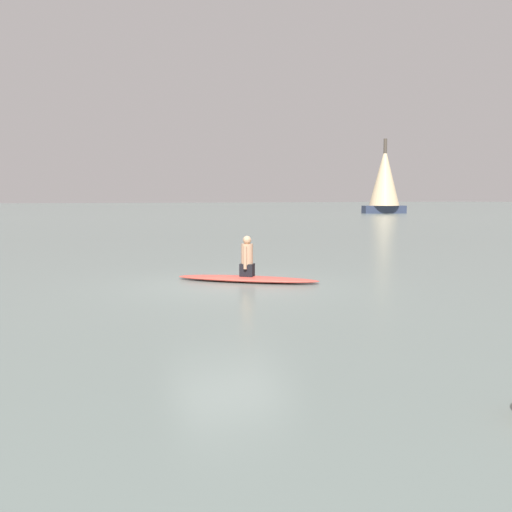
# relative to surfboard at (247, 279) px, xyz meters

# --- Properties ---
(ground_plane) EXTENTS (400.00, 400.00, 0.00)m
(ground_plane) POSITION_rel_surfboard_xyz_m (-0.51, 0.62, -0.06)
(ground_plane) COLOR slate
(surfboard) EXTENTS (2.65, 2.97, 0.13)m
(surfboard) POSITION_rel_surfboard_xyz_m (0.00, 0.00, 0.00)
(surfboard) COLOR #D84C3F
(surfboard) RESTS_ON ground
(person_paddler) EXTENTS (0.38, 0.39, 0.91)m
(person_paddler) POSITION_rel_surfboard_xyz_m (0.00, 0.00, 0.47)
(person_paddler) COLOR black
(person_paddler) RESTS_ON surfboard
(sailboat_distant) EXTENTS (4.39, 5.33, 8.82)m
(sailboat_distant) POSITION_rel_surfboard_xyz_m (45.66, -38.41, 4.05)
(sailboat_distant) COLOR #2D3851
(sailboat_distant) RESTS_ON ground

